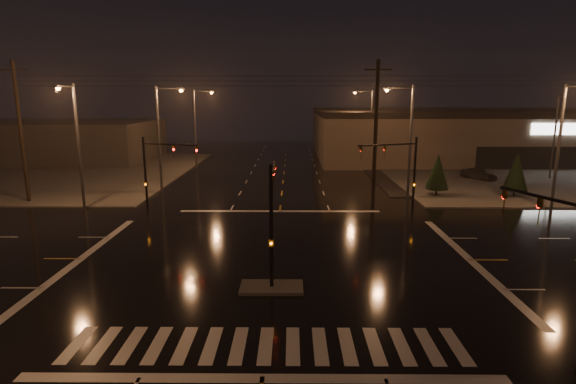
{
  "coord_description": "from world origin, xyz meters",
  "views": [
    {
      "loc": [
        0.94,
        -23.99,
        8.91
      ],
      "look_at": [
        0.71,
        4.24,
        3.0
      ],
      "focal_mm": 28.0,
      "sensor_mm": 36.0,
      "label": 1
    }
  ],
  "objects": [
    {
      "name": "ground",
      "position": [
        0.0,
        0.0,
        0.0
      ],
      "size": [
        140.0,
        140.0,
        0.0
      ],
      "primitive_type": "plane",
      "color": "black",
      "rests_on": "ground"
    },
    {
      "name": "sidewalk_ne",
      "position": [
        30.0,
        30.0,
        0.06
      ],
      "size": [
        36.0,
        36.0,
        0.12
      ],
      "primitive_type": "cube",
      "color": "#46433E",
      "rests_on": "ground"
    },
    {
      "name": "sidewalk_nw",
      "position": [
        -30.0,
        30.0,
        0.06
      ],
      "size": [
        36.0,
        36.0,
        0.12
      ],
      "primitive_type": "cube",
      "color": "#46433E",
      "rests_on": "ground"
    },
    {
      "name": "median_island",
      "position": [
        0.0,
        -4.0,
        0.07
      ],
      "size": [
        3.0,
        1.6,
        0.15
      ],
      "primitive_type": "cube",
      "color": "#46433E",
      "rests_on": "ground"
    },
    {
      "name": "crosswalk",
      "position": [
        0.0,
        -9.0,
        0.01
      ],
      "size": [
        15.0,
        2.6,
        0.01
      ],
      "primitive_type": "cube",
      "color": "beige",
      "rests_on": "ground"
    },
    {
      "name": "stop_bar_near",
      "position": [
        0.0,
        -11.0,
        0.01
      ],
      "size": [
        16.0,
        0.5,
        0.01
      ],
      "primitive_type": "cube",
      "color": "beige",
      "rests_on": "ground"
    },
    {
      "name": "stop_bar_far",
      "position": [
        0.0,
        11.0,
        0.01
      ],
      "size": [
        16.0,
        0.5,
        0.01
      ],
      "primitive_type": "cube",
      "color": "beige",
      "rests_on": "ground"
    },
    {
      "name": "retail_building",
      "position": [
        35.0,
        45.99,
        3.84
      ],
      "size": [
        60.2,
        28.3,
        7.2
      ],
      "color": "brown",
      "rests_on": "ground"
    },
    {
      "name": "commercial_block",
      "position": [
        -35.0,
        42.0,
        2.8
      ],
      "size": [
        30.0,
        18.0,
        5.6
      ],
      "primitive_type": "cube",
      "color": "#413C39",
      "rests_on": "ground"
    },
    {
      "name": "signal_mast_median",
      "position": [
        0.0,
        -3.07,
        3.75
      ],
      "size": [
        0.25,
        4.59,
        6.0
      ],
      "color": "black",
      "rests_on": "ground"
    },
    {
      "name": "signal_mast_ne",
      "position": [
        9.5,
        10.14,
        3.79
      ],
      "size": [
        4.84,
        1.86,
        6.0
      ],
      "color": "black",
      "rests_on": "ground"
    },
    {
      "name": "signal_mast_nw",
      "position": [
        -9.5,
        10.14,
        3.79
      ],
      "size": [
        4.84,
        1.86,
        6.0
      ],
      "color": "black",
      "rests_on": "ground"
    },
    {
      "name": "signal_mast_se",
      "position": [
        10.23,
        -9.75,
        3.71
      ],
      "size": [
        1.55,
        3.87,
        6.0
      ],
      "color": "black",
      "rests_on": "ground"
    },
    {
      "name": "streetlight_1",
      "position": [
        -11.18,
        18.0,
        5.8
      ],
      "size": [
        2.77,
        0.32,
        10.0
      ],
      "color": "#38383A",
      "rests_on": "ground"
    },
    {
      "name": "streetlight_2",
      "position": [
        -11.18,
        34.0,
        5.8
      ],
      "size": [
        2.77,
        0.32,
        10.0
      ],
      "color": "#38383A",
      "rests_on": "ground"
    },
    {
      "name": "streetlight_3",
      "position": [
        11.18,
        16.0,
        5.8
      ],
      "size": [
        2.77,
        0.32,
        10.0
      ],
      "color": "#38383A",
      "rests_on": "ground"
    },
    {
      "name": "streetlight_4",
      "position": [
        11.18,
        36.0,
        5.8
      ],
      "size": [
        2.77,
        0.32,
        10.0
      ],
      "color": "#38383A",
      "rests_on": "ground"
    },
    {
      "name": "streetlight_5",
      "position": [
        -16.0,
        11.18,
        5.8
      ],
      "size": [
        0.32,
        2.77,
        10.0
      ],
      "color": "#38383A",
      "rests_on": "ground"
    },
    {
      "name": "streetlight_6",
      "position": [
        22.0,
        11.18,
        5.8
      ],
      "size": [
        0.32,
        2.77,
        10.0
      ],
      "color": "#38383A",
      "rests_on": "ground"
    },
    {
      "name": "utility_pole_0",
      "position": [
        -22.0,
        14.0,
        6.13
      ],
      "size": [
        2.2,
        0.32,
        12.0
      ],
      "color": "black",
      "rests_on": "ground"
    },
    {
      "name": "utility_pole_1",
      "position": [
        8.0,
        14.0,
        6.13
      ],
      "size": [
        2.2,
        0.32,
        12.0
      ],
      "color": "black",
      "rests_on": "ground"
    },
    {
      "name": "conifer_0",
      "position": [
        14.34,
        16.74,
        2.32
      ],
      "size": [
        2.08,
        2.08,
        3.95
      ],
      "color": "black",
      "rests_on": "ground"
    },
    {
      "name": "conifer_1",
      "position": [
        21.31,
        16.33,
        2.4
      ],
      "size": [
        2.18,
        2.18,
        4.1
      ],
      "color": "black",
      "rests_on": "ground"
    },
    {
      "name": "car_parked",
      "position": [
        21.71,
        25.3,
        0.69
      ],
      "size": [
        3.42,
        4.33,
        1.38
      ],
      "primitive_type": "imported",
      "rotation": [
        0.0,
        0.0,
        0.52
      ],
      "color": "black",
      "rests_on": "ground"
    }
  ]
}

